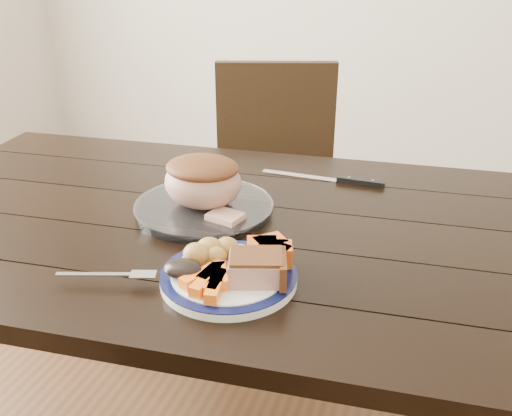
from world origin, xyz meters
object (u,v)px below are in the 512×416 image
(dining_table, at_px, (226,256))
(dinner_plate, at_px, (229,278))
(roast_joint, at_px, (203,183))
(carving_knife, at_px, (345,180))
(pork_slice, at_px, (257,268))
(chair_far, at_px, (275,185))
(fork, at_px, (114,275))
(serving_platter, at_px, (204,209))

(dining_table, relative_size, dinner_plate, 6.80)
(dining_table, height_order, roast_joint, roast_joint)
(dinner_plate, relative_size, carving_knife, 0.77)
(pork_slice, distance_m, carving_knife, 0.54)
(dining_table, xyz_separation_m, dinner_plate, (0.10, -0.23, 0.10))
(pork_slice, bearing_deg, roast_joint, 130.49)
(chair_far, distance_m, fork, 1.07)
(chair_far, xyz_separation_m, serving_platter, (0.06, -0.71, 0.23))
(dining_table, bearing_deg, serving_platter, 162.30)
(chair_far, relative_size, carving_knife, 2.91)
(chair_far, distance_m, serving_platter, 0.75)
(dining_table, height_order, dinner_plate, dinner_plate)
(serving_platter, bearing_deg, dinner_plate, -57.09)
(chair_far, distance_m, carving_knife, 0.59)
(pork_slice, height_order, roast_joint, roast_joint)
(dining_table, height_order, fork, fork)
(serving_platter, relative_size, pork_slice, 3.18)
(serving_platter, xyz_separation_m, fork, (-0.03, -0.33, 0.01))
(chair_far, height_order, roast_joint, chair_far)
(carving_knife, bearing_deg, chair_far, 126.94)
(dining_table, distance_m, dinner_plate, 0.27)
(dining_table, xyz_separation_m, chair_far, (-0.12, 0.73, -0.13))
(chair_far, height_order, pork_slice, chair_far)
(fork, relative_size, roast_joint, 1.00)
(pork_slice, bearing_deg, serving_platter, 130.49)
(fork, bearing_deg, chair_far, 72.42)
(serving_platter, height_order, pork_slice, pork_slice)
(serving_platter, height_order, fork, fork)
(dinner_plate, xyz_separation_m, roast_joint, (-0.16, 0.25, 0.07))
(serving_platter, relative_size, roast_joint, 1.75)
(roast_joint, bearing_deg, pork_slice, -49.51)
(roast_joint, bearing_deg, dinner_plate, -57.09)
(dining_table, height_order, serving_platter, serving_platter)
(dinner_plate, xyz_separation_m, pork_slice, (0.05, -0.00, 0.03))
(chair_far, bearing_deg, roast_joint, 75.87)
(dinner_plate, relative_size, fork, 1.42)
(chair_far, distance_m, pork_slice, 1.04)
(roast_joint, bearing_deg, chair_far, 94.59)
(roast_joint, bearing_deg, carving_knife, 46.68)
(dining_table, relative_size, carving_knife, 5.25)
(dinner_plate, distance_m, carving_knife, 0.54)
(chair_far, distance_m, roast_joint, 0.78)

